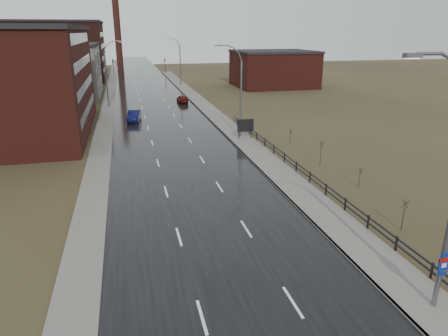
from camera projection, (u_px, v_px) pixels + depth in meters
road at (155, 107)px, 70.75m from camera, size 14.00×300.00×0.06m
sidewalk_right at (241, 139)px, 49.72m from camera, size 3.20×180.00×0.18m
curb_right at (229, 140)px, 49.37m from camera, size 0.16×180.00×0.18m
sidewalk_left at (107, 109)px, 68.89m from camera, size 2.40×260.00×0.12m
warehouse_mid at (58, 70)px, 81.52m from camera, size 16.32×20.40×10.50m
warehouse_far at (53, 51)px, 107.13m from camera, size 26.52×24.48×15.50m
building_right at (273, 69)px, 96.43m from camera, size 18.36×16.32×8.50m
smokestack at (117, 24)px, 147.03m from camera, size 2.70×2.70×30.70m
streetlight_right_mid at (239, 92)px, 48.75m from camera, size 3.36×0.28×11.35m
streetlight_left at (108, 74)px, 68.96m from camera, size 3.36×0.28×11.35m
streetlight_right_far at (179, 61)px, 98.34m from camera, size 3.36×0.28×11.35m
guardrail at (314, 179)px, 34.57m from camera, size 0.10×53.05×1.10m
shrub_c at (404, 214)px, 26.72m from camera, size 0.54×0.57×2.27m
shrub_d at (360, 176)px, 34.42m from camera, size 0.43×0.45×1.78m
shrub_e at (321, 153)px, 39.45m from camera, size 0.63×0.66×2.67m
shrub_f at (290, 135)px, 48.12m from camera, size 0.42×0.44×1.74m
billboard at (245, 126)px, 49.19m from camera, size 2.10×0.17×2.61m
traffic_light_left at (113, 59)px, 122.57m from camera, size 0.58×2.73×5.30m
traffic_light_right at (165, 59)px, 126.18m from camera, size 0.58×2.73×5.30m
car_near at (134, 116)px, 59.55m from camera, size 2.34×5.02×1.59m
car_far at (182, 99)px, 75.16m from camera, size 1.88×4.30×1.44m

